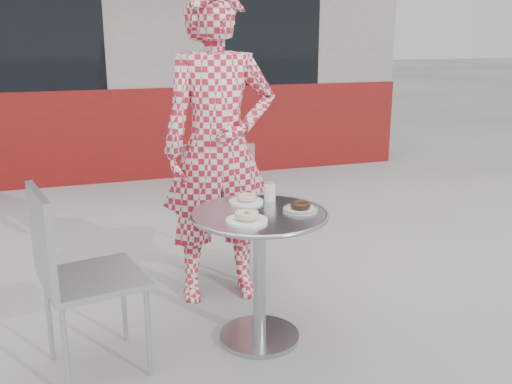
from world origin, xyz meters
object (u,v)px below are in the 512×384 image
object	(u,v)px
bistro_table	(260,245)
milk_cup	(270,192)
seated_person	(219,149)
chair_left	(94,315)
plate_far	(247,199)
chair_far	(217,234)
plate_near	(247,218)
plate_checker	(300,208)

from	to	relation	value
bistro_table	milk_cup	xyz separation A→B (m)	(0.12, 0.18, 0.22)
seated_person	milk_cup	distance (m)	0.48
chair_left	plate_far	distance (m)	0.95
chair_far	seated_person	world-z (taller)	seated_person
seated_person	plate_near	distance (m)	0.74
chair_far	seated_person	bearing A→B (deg)	89.27
bistro_table	seated_person	xyz separation A→B (m)	(-0.05, 0.59, 0.38)
seated_person	plate_checker	bearing A→B (deg)	-64.11
plate_near	chair_far	bearing A→B (deg)	83.54
plate_near	plate_checker	xyz separation A→B (m)	(0.31, 0.08, -0.01)
chair_left	milk_cup	world-z (taller)	chair_left
bistro_table	plate_checker	world-z (taller)	plate_checker
bistro_table	seated_person	size ratio (longest dim) A/B	0.38
milk_cup	plate_far	bearing A→B (deg)	174.57
plate_near	plate_checker	size ratio (longest dim) A/B	1.12
chair_left	milk_cup	xyz separation A→B (m)	(0.95, 0.19, 0.47)
bistro_table	plate_checker	distance (m)	0.28
bistro_table	chair_left	distance (m)	0.87
seated_person	plate_checker	xyz separation A→B (m)	(0.25, -0.63, -0.20)
plate_far	plate_near	bearing A→B (deg)	-107.66
chair_left	plate_near	xyz separation A→B (m)	(0.72, -0.11, 0.44)
plate_far	plate_near	distance (m)	0.32
plate_checker	milk_cup	bearing A→B (deg)	112.24
bistro_table	plate_far	xyz separation A→B (m)	(-0.01, 0.19, 0.19)
chair_far	plate_checker	size ratio (longest dim) A/B	5.20
plate_far	milk_cup	xyz separation A→B (m)	(0.13, -0.01, 0.03)
chair_left	milk_cup	size ratio (longest dim) A/B	8.86
bistro_table	milk_cup	distance (m)	0.30
plate_far	bistro_table	bearing A→B (deg)	-87.83
bistro_table	chair_far	bearing A→B (deg)	89.45
bistro_table	chair_far	xyz separation A→B (m)	(0.01, 0.88, -0.24)
chair_left	plate_near	size ratio (longest dim) A/B	4.59
milk_cup	plate_checker	bearing A→B (deg)	-67.76
plate_checker	bistro_table	bearing A→B (deg)	170.35
plate_far	plate_checker	distance (m)	0.31
chair_far	chair_left	size ratio (longest dim) A/B	1.01
chair_left	seated_person	size ratio (longest dim) A/B	0.50
plate_far	milk_cup	world-z (taller)	milk_cup
chair_left	plate_checker	size ratio (longest dim) A/B	5.13
chair_left	plate_near	world-z (taller)	chair_left
bistro_table	chair_far	distance (m)	0.91
seated_person	milk_cup	size ratio (longest dim) A/B	17.77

